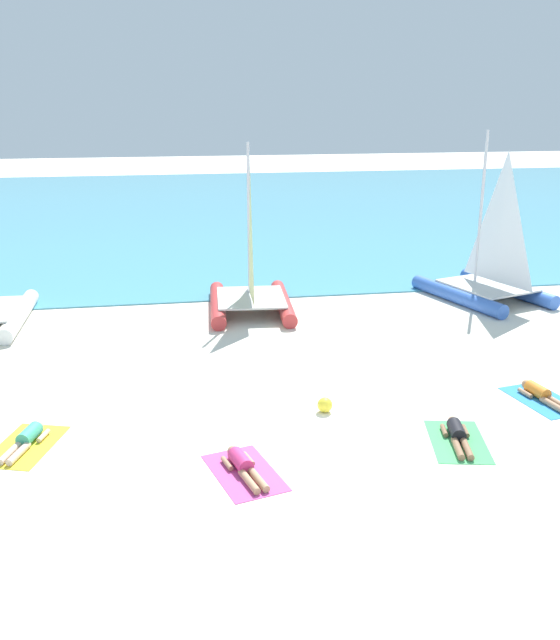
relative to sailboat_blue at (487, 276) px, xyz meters
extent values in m
plane|color=silver|center=(-8.01, 0.21, -0.84)|extent=(120.00, 120.00, 0.00)
cube|color=#4C9EB7|center=(-8.01, 21.34, -0.82)|extent=(120.00, 40.00, 0.05)
cylinder|color=blue|center=(-1.12, -0.22, -0.60)|extent=(1.80, 4.28, 0.50)
cylinder|color=blue|center=(1.04, 0.48, -0.60)|extent=(1.80, 4.28, 0.50)
cube|color=silver|center=(0.02, -0.07, -0.32)|extent=(3.01, 3.34, 0.06)
cylinder|color=silver|center=(-0.17, 0.52, 2.23)|extent=(0.10, 0.10, 5.16)
pyramid|color=white|center=(0.15, -0.45, 2.08)|extent=(0.75, 2.18, 4.34)
cylinder|color=white|center=(-15.41, 0.01, -0.60)|extent=(0.58, 4.32, 0.49)
cylinder|color=#CC3838|center=(-9.22, 0.17, -0.61)|extent=(0.76, 4.13, 0.47)
cylinder|color=#CC3838|center=(-7.08, 0.01, -0.61)|extent=(0.76, 4.13, 0.47)
cube|color=silver|center=(-8.17, -0.11, -0.34)|extent=(2.34, 2.78, 0.06)
cylinder|color=silver|center=(-8.12, 0.48, 2.07)|extent=(0.10, 0.10, 4.89)
pyramid|color=#EAEA99|center=(-8.19, -0.49, 1.93)|extent=(0.21, 2.15, 4.11)
cube|color=yellow|center=(-13.88, -8.49, -0.84)|extent=(1.62, 2.14, 0.01)
cylinder|color=#3FB28C|center=(-13.82, -8.30, -0.68)|extent=(0.47, 0.68, 0.30)
sphere|color=beige|center=(-13.69, -7.91, -0.68)|extent=(0.22, 0.22, 0.22)
cylinder|color=beige|center=(-14.10, -8.89, -0.76)|extent=(0.37, 0.79, 0.14)
cylinder|color=beige|center=(-13.93, -8.95, -0.76)|extent=(0.37, 0.79, 0.14)
cylinder|color=beige|center=(-13.98, -8.08, -0.77)|extent=(0.23, 0.46, 0.10)
cylinder|color=beige|center=(-13.56, -8.22, -0.77)|extent=(0.23, 0.46, 0.10)
cube|color=#D84C99|center=(-9.63, -10.30, -0.84)|extent=(1.55, 2.12, 0.01)
cylinder|color=#D83372|center=(-9.68, -10.11, -0.68)|extent=(0.45, 0.68, 0.30)
sphere|color=tan|center=(-9.79, -9.71, -0.68)|extent=(0.22, 0.22, 0.22)
cylinder|color=tan|center=(-9.61, -10.76, -0.76)|extent=(0.33, 0.79, 0.14)
cylinder|color=tan|center=(-9.43, -10.71, -0.76)|extent=(0.33, 0.79, 0.14)
cylinder|color=tan|center=(-9.94, -10.01, -0.77)|extent=(0.21, 0.46, 0.10)
cylinder|color=tan|center=(-9.51, -9.90, -0.77)|extent=(0.21, 0.46, 0.10)
cube|color=#4CB266|center=(-5.17, -9.79, -0.84)|extent=(1.48, 2.09, 0.01)
cylinder|color=black|center=(-5.13, -9.59, -0.68)|extent=(0.42, 0.67, 0.30)
sphere|color=#8C6647|center=(-5.04, -9.19, -0.68)|extent=(0.22, 0.22, 0.22)
cylinder|color=#8C6647|center=(-5.35, -10.21, -0.76)|extent=(0.30, 0.79, 0.14)
cylinder|color=#8C6647|center=(-5.17, -10.25, -0.76)|extent=(0.30, 0.79, 0.14)
cylinder|color=#8C6647|center=(-5.31, -9.39, -0.77)|extent=(0.19, 0.46, 0.10)
cylinder|color=#8C6647|center=(-4.88, -9.49, -0.77)|extent=(0.19, 0.46, 0.10)
cube|color=#338CD8|center=(-2.39, -8.17, -0.84)|extent=(1.42, 2.07, 0.01)
cylinder|color=orange|center=(-2.42, -7.97, -0.68)|extent=(0.41, 0.66, 0.30)
sphere|color=tan|center=(-2.49, -7.57, -0.68)|extent=(0.22, 0.22, 0.22)
cylinder|color=tan|center=(-2.39, -8.63, -0.76)|extent=(0.28, 0.79, 0.14)
cylinder|color=tan|center=(-2.22, -8.60, -0.76)|extent=(0.28, 0.79, 0.14)
cylinder|color=tan|center=(-2.67, -7.86, -0.77)|extent=(0.18, 0.46, 0.10)
cylinder|color=tan|center=(-2.23, -7.78, -0.77)|extent=(0.18, 0.46, 0.10)
sphere|color=yellow|center=(-7.53, -7.93, -0.67)|extent=(0.34, 0.34, 0.34)
camera|label=1|loc=(-10.99, -22.14, 5.99)|focal=40.01mm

